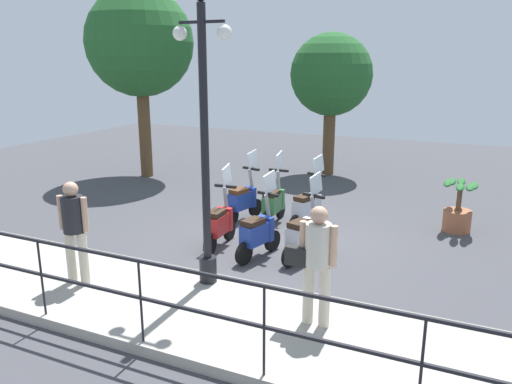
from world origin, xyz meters
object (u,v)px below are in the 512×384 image
pedestrian_with_bag (316,257)px  scooter_far_0 (308,207)px  tree_distant (331,76)px  scooter_near_0 (304,234)px  tree_large (140,43)px  pedestrian_distant (74,225)px  potted_palm (458,210)px  scooter_far_2 (243,199)px  scooter_near_1 (258,232)px  scooter_far_1 (274,202)px  scooter_near_2 (220,223)px  lamp_post_near (205,164)px

pedestrian_with_bag → scooter_far_0: size_ratio=1.03×
tree_distant → scooter_near_0: (-6.83, -1.59, -2.50)m
tree_large → pedestrian_distant: bearing=-151.0°
scooter_near_0 → potted_palm: bearing=-24.9°
potted_palm → scooter_far_2: 4.50m
scooter_near_1 → scooter_far_2: size_ratio=1.00×
scooter_far_1 → scooter_far_2: size_ratio=1.00×
pedestrian_distant → scooter_far_2: (4.18, -0.77, -0.60)m
tree_large → tree_distant: size_ratio=1.29×
pedestrian_with_bag → tree_large: (6.57, 7.48, 2.81)m
scooter_near_1 → scooter_near_2: size_ratio=1.00×
pedestrian_with_bag → scooter_near_2: 3.48m
tree_distant → scooter_far_1: (-5.17, -0.33, -2.50)m
scooter_near_2 → pedestrian_with_bag: bearing=-132.9°
tree_large → scooter_near_2: bearing=-131.6°
pedestrian_with_bag → scooter_far_1: 4.56m
scooter_far_0 → scooter_far_2: (-0.04, 1.48, 0.00)m
scooter_near_0 → scooter_far_0: bearing=32.0°
pedestrian_distant → tree_large: bearing=-160.7°
lamp_post_near → tree_large: tree_large is taller
tree_large → scooter_far_0: size_ratio=3.55×
lamp_post_near → scooter_far_0: (3.36, -0.46, -1.51)m
tree_distant → scooter_far_0: size_ratio=2.75×
pedestrian_with_bag → scooter_near_1: bearing=41.8°
tree_large → scooter_near_1: (-4.50, -5.76, -3.41)m
scooter_near_2 → scooter_far_2: size_ratio=1.00×
pedestrian_with_bag → potted_palm: (5.08, -1.44, -0.63)m
scooter_far_1 → scooter_far_0: bearing=-94.9°
lamp_post_near → potted_palm: 5.83m
tree_large → scooter_far_1: bearing=-116.4°
potted_palm → scooter_far_2: bearing=105.6°
scooter_near_0 → scooter_far_2: bearing=66.8°
pedestrian_distant → scooter_near_2: (2.55, -1.06, -0.60)m
scooter_near_0 → scooter_near_1: 0.81m
pedestrian_distant → potted_palm: (5.39, -5.10, -0.63)m
scooter_near_1 → scooter_far_0: size_ratio=1.00×
pedestrian_distant → scooter_near_1: pedestrian_distant is taller
scooter_far_2 → scooter_near_2: bearing=-155.6°
scooter_near_2 → scooter_far_1: size_ratio=1.00×
tree_large → scooter_near_2: 7.36m
tree_large → scooter_near_0: (-4.27, -6.53, -3.41)m
lamp_post_near → scooter_far_2: lamp_post_near is taller
pedestrian_distant → scooter_near_2: bearing=147.7°
tree_large → scooter_far_2: 6.32m
lamp_post_near → potted_palm: lamp_post_near is taller
scooter_near_2 → scooter_near_1: bearing=-103.3°
scooter_far_1 → scooter_near_0: bearing=-144.4°
scooter_near_1 → scooter_near_2: 0.89m
potted_palm → scooter_far_1: scooter_far_1 is taller
lamp_post_near → scooter_near_0: bearing=-28.1°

